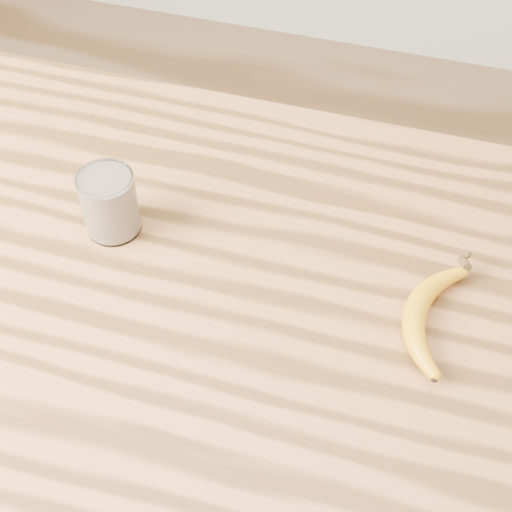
# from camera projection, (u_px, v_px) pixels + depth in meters

# --- Properties ---
(table) EXTENTS (1.20, 0.80, 0.90)m
(table) POSITION_uv_depth(u_px,v_px,m) (239.00, 339.00, 1.07)
(table) COLOR #AA6B39
(table) RESTS_ON ground
(smoothie_glass) EXTENTS (0.08, 0.08, 0.10)m
(smoothie_glass) POSITION_uv_depth(u_px,v_px,m) (110.00, 203.00, 1.00)
(smoothie_glass) COLOR white
(smoothie_glass) RESTS_ON table
(banana) EXTENTS (0.11, 0.26, 0.03)m
(banana) POSITION_uv_depth(u_px,v_px,m) (415.00, 311.00, 0.92)
(banana) COLOR orange
(banana) RESTS_ON table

